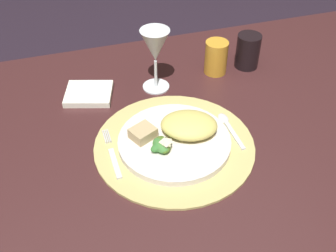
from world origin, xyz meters
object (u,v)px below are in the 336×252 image
object	(u,v)px
napkin	(89,94)
amber_tumbler	(216,57)
dinner_plate	(174,142)
wine_glass	(155,48)
dark_tumbler	(248,51)
fork	(113,155)
spoon	(228,125)
dining_table	(186,162)

from	to	relation	value
napkin	amber_tumbler	bearing A→B (deg)	1.74
dinner_plate	wine_glass	size ratio (longest dim) A/B	1.51
dark_tumbler	fork	bearing A→B (deg)	-149.93
spoon	wine_glass	xyz separation A→B (m)	(-0.12, 0.21, 0.11)
amber_tumbler	dark_tumbler	bearing A→B (deg)	1.35
dining_table	wine_glass	bearing A→B (deg)	94.66
dinner_plate	amber_tumbler	xyz separation A→B (m)	(0.21, 0.26, 0.03)
spoon	fork	bearing A→B (deg)	-175.84
dark_tumbler	dinner_plate	bearing A→B (deg)	-139.20
dining_table	fork	bearing A→B (deg)	-172.49
wine_glass	napkin	bearing A→B (deg)	176.02
spoon	napkin	world-z (taller)	napkin
amber_tumbler	dark_tumbler	size ratio (longest dim) A/B	0.96
fork	spoon	world-z (taller)	spoon
wine_glass	dark_tumbler	xyz separation A→B (m)	(0.28, 0.03, -0.07)
napkin	fork	bearing A→B (deg)	-86.46
spoon	napkin	distance (m)	0.38
dinner_plate	wine_glass	distance (m)	0.26
dining_table	amber_tumbler	world-z (taller)	amber_tumbler
amber_tumbler	spoon	bearing A→B (deg)	-104.67
dinner_plate	wine_glass	xyz separation A→B (m)	(0.02, 0.24, 0.11)
spoon	amber_tumbler	bearing A→B (deg)	75.33
napkin	amber_tumbler	distance (m)	0.37
dining_table	dark_tumbler	distance (m)	0.38
dinner_plate	spoon	size ratio (longest dim) A/B	1.92
dark_tumbler	napkin	bearing A→B (deg)	-178.34
fork	spoon	distance (m)	0.29
dinner_plate	amber_tumbler	world-z (taller)	amber_tumbler
spoon	amber_tumbler	world-z (taller)	amber_tumbler
wine_glass	dark_tumbler	size ratio (longest dim) A/B	1.74
dining_table	dinner_plate	xyz separation A→B (m)	(-0.04, -0.03, 0.11)
fork	dining_table	bearing A→B (deg)	7.51
dinner_plate	dark_tumbler	distance (m)	0.40
spoon	dark_tumbler	world-z (taller)	dark_tumbler
spoon	amber_tumbler	xyz separation A→B (m)	(0.06, 0.24, 0.04)
dining_table	wine_glass	size ratio (longest dim) A/B	8.45
dining_table	amber_tumbler	bearing A→B (deg)	54.58
dinner_plate	amber_tumbler	distance (m)	0.33
wine_glass	dining_table	bearing A→B (deg)	-85.34
wine_glass	dark_tumbler	distance (m)	0.29
amber_tumbler	dinner_plate	bearing A→B (deg)	-128.29
dining_table	spoon	bearing A→B (deg)	-1.82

